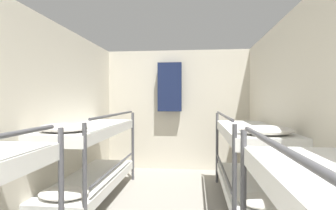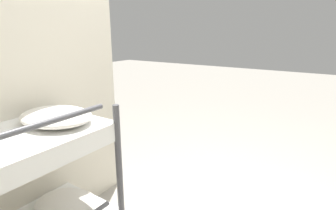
{
  "view_description": "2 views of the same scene",
  "coord_description": "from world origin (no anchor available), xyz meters",
  "views": [
    {
      "loc": [
        0.35,
        0.55,
        1.33
      ],
      "look_at": [
        -0.07,
        4.5,
        1.25
      ],
      "focal_mm": 28.0,
      "sensor_mm": 36.0,
      "label": 1
    },
    {
      "loc": [
        -0.49,
        1.74,
        1.56
      ],
      "look_at": [
        0.15,
        0.78,
        1.24
      ],
      "focal_mm": 28.0,
      "sensor_mm": 36.0,
      "label": 2
    }
  ],
  "objects": []
}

